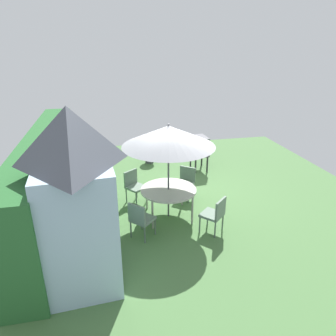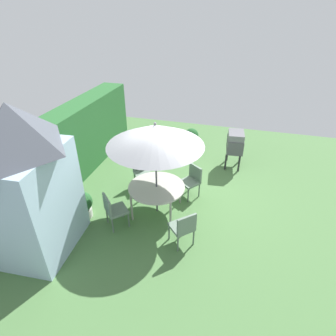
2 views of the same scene
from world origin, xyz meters
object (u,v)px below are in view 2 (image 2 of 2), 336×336
Objects in this scene: chair_near_shed at (184,227)px; potted_plant_by_shed at (83,204)px; potted_plant_by_grill at (191,137)px; chair_far_side at (192,179)px; patio_table at (157,188)px; chair_toward_house at (113,209)px; garden_shed at (29,183)px; chair_toward_hedge at (142,170)px; patio_umbrella at (155,135)px; bbq_grill at (235,143)px.

chair_near_shed is 2.63m from potted_plant_by_shed.
chair_far_side is at bearing -168.57° from potted_plant_by_grill.
potted_plant_by_grill is at bearing -1.56° from patio_table.
chair_far_side is 2.32m from chair_toward_house.
garden_shed is 3.63× the size of chair_toward_hedge.
patio_umbrella is 2.73× the size of chair_far_side.
bbq_grill is 2.22m from chair_far_side.
garden_shed is 2.85m from patio_table.
bbq_grill is (2.89, -1.71, -1.30)m from patio_umbrella.
chair_toward_house is (-0.81, 0.82, -0.20)m from patio_table.
potted_plant_by_shed is (0.12, 0.90, -0.15)m from chair_toward_house.
chair_toward_hedge is at bearing -24.21° from garden_shed.
chair_far_side is 1.00× the size of chair_toward_house.
chair_toward_house is at bearing 85.28° from chair_near_shed.
garden_shed reaches higher than patio_umbrella.
potted_plant_by_grill reaches higher than potted_plant_by_shed.
patio_table is at bearing 142.80° from chair_far_side.
patio_umbrella is at bearing 142.80° from chair_far_side.
chair_far_side and chair_toward_house have the same top height.
chair_toward_hedge is at bearing 37.63° from patio_table.
garden_shed is 4.65× the size of potted_plant_by_shed.
potted_plant_by_grill is at bearing -16.78° from chair_toward_hedge.
patio_umbrella reaches higher than chair_toward_house.
potted_plant_by_shed is at bearing 112.02° from patio_umbrella.
chair_toward_hedge is 1.94m from potted_plant_by_shed.
chair_toward_hedge is (1.00, 0.77, -1.63)m from patio_umbrella.
garden_shed reaches higher than chair_toward_house.
bbq_grill reaches higher than patio_table.
patio_table is 1.33m from chair_near_shed.
garden_shed reaches higher than bbq_grill.
chair_toward_house is (0.14, 1.72, 0.00)m from chair_near_shed.
patio_table is 3.36m from bbq_grill.
bbq_grill is 1.71× the size of potted_plant_by_shed.
patio_umbrella reaches higher than patio_table.
garden_shed reaches higher than chair_far_side.
potted_plant_by_grill is (3.91, -0.11, -1.74)m from patio_umbrella.
chair_far_side is (1.89, 0.20, 0.00)m from chair_near_shed.
potted_plant_by_shed is at bearing 82.40° from chair_toward_house.
garden_shed is 6.03m from bbq_grill.
potted_plant_by_grill is (5.68, -2.13, -1.26)m from garden_shed.
bbq_grill is at bearing -27.01° from chair_far_side.
chair_toward_house is (0.96, -1.20, -1.15)m from garden_shed.
chair_toward_house is 1.28× the size of potted_plant_by_shed.
chair_far_side is at bearing -45.20° from garden_shed.
patio_table is 3.92m from potted_plant_by_grill.
garden_shed is 3.63× the size of chair_toward_house.
garden_shed reaches higher than patio_table.
chair_toward_house is at bearing 134.82° from patio_umbrella.
chair_far_side reaches higher than potted_plant_by_grill.
chair_far_side reaches higher than potted_plant_by_shed.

